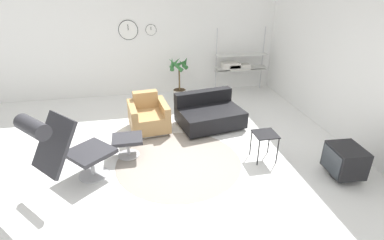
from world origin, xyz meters
name	(u,v)px	position (x,y,z in m)	size (l,w,h in m)	color
ground_plane	(172,156)	(0.00, 0.00, 0.00)	(12.00, 12.00, 0.00)	white
wall_back	(153,38)	(0.00, 3.18, 1.40)	(12.00, 0.09, 2.80)	white
wall_right	(355,65)	(3.14, 0.00, 1.40)	(0.06, 12.00, 2.80)	white
round_rug	(179,162)	(0.09, -0.22, 0.00)	(2.05, 2.05, 0.01)	gray
lounge_chair	(62,144)	(-1.53, -0.57, 0.72)	(1.19, 1.14, 1.21)	#BCBCC1
ottoman	(128,142)	(-0.71, 0.15, 0.26)	(0.50, 0.42, 0.35)	#BCBCC1
armchair_red	(148,117)	(-0.31, 1.06, 0.27)	(0.80, 0.86, 0.71)	silver
couch_low	(209,114)	(0.90, 1.02, 0.24)	(1.36, 1.11, 0.64)	black
side_table	(265,137)	(1.48, -0.38, 0.41)	(0.37, 0.37, 0.47)	black
crt_television	(345,161)	(2.45, -1.08, 0.27)	(0.48, 0.55, 0.50)	black
potted_plant	(179,81)	(0.53, 2.49, 0.48)	(0.53, 0.55, 1.13)	silver
shelf_unit	(238,65)	(2.11, 2.84, 0.71)	(1.32, 0.28, 1.63)	#BCBCC1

